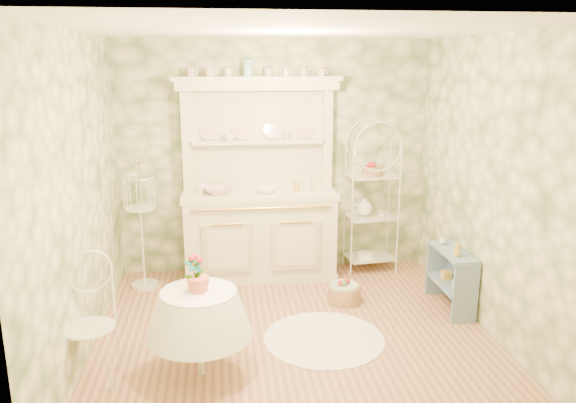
{
  "coord_description": "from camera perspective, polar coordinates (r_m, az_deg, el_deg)",
  "views": [
    {
      "loc": [
        -0.63,
        -4.66,
        2.46
      ],
      "look_at": [
        0.0,
        0.5,
        1.15
      ],
      "focal_mm": 35.0,
      "sensor_mm": 36.0,
      "label": 1
    }
  ],
  "objects": [
    {
      "name": "side_shelf",
      "position": [
        5.96,
        16.22,
        -7.56
      ],
      "size": [
        0.28,
        0.73,
        0.62
      ],
      "primitive_type": "cube",
      "rotation": [
        0.0,
        0.0,
        -0.01
      ],
      "color": "#6D87A4",
      "rests_on": "floor"
    },
    {
      "name": "bottle_blue",
      "position": [
        5.85,
        16.61,
        -4.46
      ],
      "size": [
        0.06,
        0.06,
        0.12
      ],
      "primitive_type": "imported",
      "rotation": [
        0.0,
        0.0,
        -0.11
      ],
      "color": "#7EB3C4",
      "rests_on": "side_shelf"
    },
    {
      "name": "bakers_rack",
      "position": [
        6.7,
        8.46,
        0.07
      ],
      "size": [
        0.57,
        0.43,
        1.7
      ],
      "primitive_type": "cube",
      "rotation": [
        0.0,
        0.0,
        0.11
      ],
      "color": "white",
      "rests_on": "floor"
    },
    {
      "name": "bottle_glass",
      "position": [
        6.02,
        15.45,
        -3.91
      ],
      "size": [
        0.09,
        0.09,
        0.1
      ],
      "primitive_type": "imported",
      "rotation": [
        0.0,
        0.0,
        0.23
      ],
      "color": "silver",
      "rests_on": "side_shelf"
    },
    {
      "name": "cup_right",
      "position": [
        6.43,
        -0.1,
        6.54
      ],
      "size": [
        0.12,
        0.12,
        0.1
      ],
      "primitive_type": "imported",
      "rotation": [
        0.0,
        0.0,
        0.22
      ],
      "color": "white",
      "rests_on": "kitchen_dresser"
    },
    {
      "name": "cafe_chair",
      "position": [
        4.69,
        -19.61,
        -11.53
      ],
      "size": [
        0.58,
        0.58,
        0.99
      ],
      "primitive_type": "cube",
      "rotation": [
        0.0,
        0.0,
        0.38
      ],
      "color": "white",
      "rests_on": "floor"
    },
    {
      "name": "bowl_floral",
      "position": [
        6.34,
        -7.16,
        0.87
      ],
      "size": [
        0.4,
        0.4,
        0.08
      ],
      "primitive_type": "imported",
      "rotation": [
        0.0,
        0.0,
        0.31
      ],
      "color": "white",
      "rests_on": "kitchen_dresser"
    },
    {
      "name": "wall_back",
      "position": [
        6.58,
        -1.38,
        4.43
      ],
      "size": [
        3.6,
        3.6,
        0.0
      ],
      "primitive_type": "plane",
      "color": "beige",
      "rests_on": "floor"
    },
    {
      "name": "bowl_white",
      "position": [
        6.33,
        -2.27,
        0.95
      ],
      "size": [
        0.22,
        0.22,
        0.07
      ],
      "primitive_type": "imported",
      "rotation": [
        0.0,
        0.0,
        0.01
      ],
      "color": "white",
      "rests_on": "kitchen_dresser"
    },
    {
      "name": "kitchen_dresser",
      "position": [
        6.33,
        -2.92,
        2.14
      ],
      "size": [
        1.87,
        0.61,
        2.29
      ],
      "primitive_type": "cube",
      "color": "silver",
      "rests_on": "floor"
    },
    {
      "name": "floor",
      "position": [
        5.31,
        0.68,
        -13.47
      ],
      "size": [
        3.6,
        3.6,
        0.0
      ],
      "primitive_type": "plane",
      "color": "tan",
      "rests_on": "ground"
    },
    {
      "name": "wall_front",
      "position": [
        3.13,
        5.17,
        -6.65
      ],
      "size": [
        3.6,
        3.6,
        0.0
      ],
      "primitive_type": "plane",
      "color": "beige",
      "rests_on": "floor"
    },
    {
      "name": "lace_rug",
      "position": [
        5.26,
        3.68,
        -13.72
      ],
      "size": [
        1.12,
        1.12,
        0.01
      ],
      "primitive_type": "cylinder",
      "rotation": [
        0.0,
        0.0,
        -0.02
      ],
      "color": "white",
      "rests_on": "floor"
    },
    {
      "name": "round_table",
      "position": [
        4.61,
        -8.92,
        -12.61
      ],
      "size": [
        0.93,
        0.93,
        0.8
      ],
      "primitive_type": "cylinder",
      "rotation": [
        0.0,
        0.0,
        0.35
      ],
      "color": "white",
      "rests_on": "floor"
    },
    {
      "name": "floor_basket",
      "position": [
        5.95,
        5.73,
        -9.11
      ],
      "size": [
        0.44,
        0.44,
        0.23
      ],
      "primitive_type": "cylinder",
      "rotation": [
        0.0,
        0.0,
        0.25
      ],
      "color": "#AC7F57",
      "rests_on": "floor"
    },
    {
      "name": "ceiling",
      "position": [
        4.71,
        0.78,
        17.07
      ],
      "size": [
        3.6,
        3.6,
        0.0
      ],
      "primitive_type": "plane",
      "color": "white",
      "rests_on": "floor"
    },
    {
      "name": "bottle_amber",
      "position": [
        5.68,
        16.82,
        -4.73
      ],
      "size": [
        0.08,
        0.08,
        0.16
      ],
      "primitive_type": "imported",
      "rotation": [
        0.0,
        0.0,
        0.21
      ],
      "color": "gold",
      "rests_on": "side_shelf"
    },
    {
      "name": "cup_left",
      "position": [
        6.38,
        -6.0,
        6.41
      ],
      "size": [
        0.15,
        0.15,
        0.09
      ],
      "primitive_type": "imported",
      "rotation": [
        0.0,
        0.0,
        0.38
      ],
      "color": "white",
      "rests_on": "kitchen_dresser"
    },
    {
      "name": "birdcage_stand",
      "position": [
        6.3,
        -14.73,
        -1.84
      ],
      "size": [
        0.4,
        0.4,
        1.55
      ],
      "primitive_type": "cube",
      "rotation": [
        0.0,
        0.0,
        0.08
      ],
      "color": "white",
      "rests_on": "floor"
    },
    {
      "name": "wall_right",
      "position": [
        5.37,
        20.12,
        1.35
      ],
      "size": [
        3.6,
        3.6,
        0.0
      ],
      "primitive_type": "plane",
      "color": "beige",
      "rests_on": "floor"
    },
    {
      "name": "wall_left",
      "position": [
        4.93,
        -20.49,
        0.23
      ],
      "size": [
        3.6,
        3.6,
        0.0
      ],
      "primitive_type": "plane",
      "color": "beige",
      "rests_on": "floor"
    },
    {
      "name": "potted_geranium",
      "position": [
        4.42,
        -9.48,
        -7.4
      ],
      "size": [
        0.18,
        0.15,
        0.29
      ],
      "primitive_type": "imported",
      "rotation": [
        0.0,
        0.0,
        0.39
      ],
      "color": "#3F7238",
      "rests_on": "round_table"
    }
  ]
}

